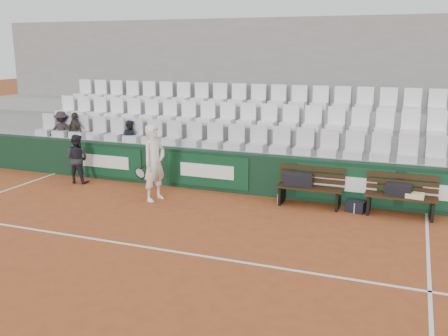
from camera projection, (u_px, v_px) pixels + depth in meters
ground at (137, 246)px, 9.16m from camera, size 80.00×80.00×0.00m
court_baseline at (137, 246)px, 9.16m from camera, size 18.00×0.06×0.01m
back_barrier at (219, 171)px, 12.64m from camera, size 18.00×0.34×1.00m
grandstand_tier_front at (226, 165)px, 13.24m from camera, size 18.00×0.95×1.00m
grandstand_tier_mid at (238, 150)px, 14.05m from camera, size 18.00×0.95×1.45m
grandstand_tier_back at (248, 137)px, 14.86m from camera, size 18.00×0.95×1.90m
grandstand_rear_wall at (255, 93)px, 15.14m from camera, size 18.00×0.30×4.40m
seat_row_front at (223, 136)px, 12.89m from camera, size 11.90×0.44×0.63m
seat_row_mid at (236, 114)px, 13.65m from camera, size 11.90×0.44×0.63m
seat_row_back at (247, 95)px, 14.41m from camera, size 11.90×0.44×0.63m
bench_left at (309, 196)px, 11.43m from camera, size 1.50×0.56×0.45m
bench_right at (400, 206)px, 10.75m from camera, size 1.50×0.56×0.45m
sports_bag_left at (298, 179)px, 11.48m from camera, size 0.70×0.42×0.28m
sports_bag_right at (399, 190)px, 10.71m from camera, size 0.58×0.37×0.25m
towel at (415, 195)px, 10.55m from camera, size 0.39×0.30×0.10m
sports_bag_ground at (355, 207)px, 11.03m from camera, size 0.45×0.33×0.25m
water_bottle_near at (279, 199)px, 11.57m from camera, size 0.07×0.07×0.25m
water_bottle_far at (355, 208)px, 10.95m from camera, size 0.07×0.07×0.24m
tennis_player at (154, 163)px, 11.73m from camera, size 0.79×0.75×1.81m
ball_kid at (77, 159)px, 13.32m from camera, size 0.68×0.55×1.32m
spectator_a at (61, 116)px, 14.65m from camera, size 0.87×0.69×1.18m
spectator_b at (75, 117)px, 14.48m from camera, size 0.74×0.53×1.17m
spectator_c at (129, 123)px, 13.87m from camera, size 0.54×0.45×1.04m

